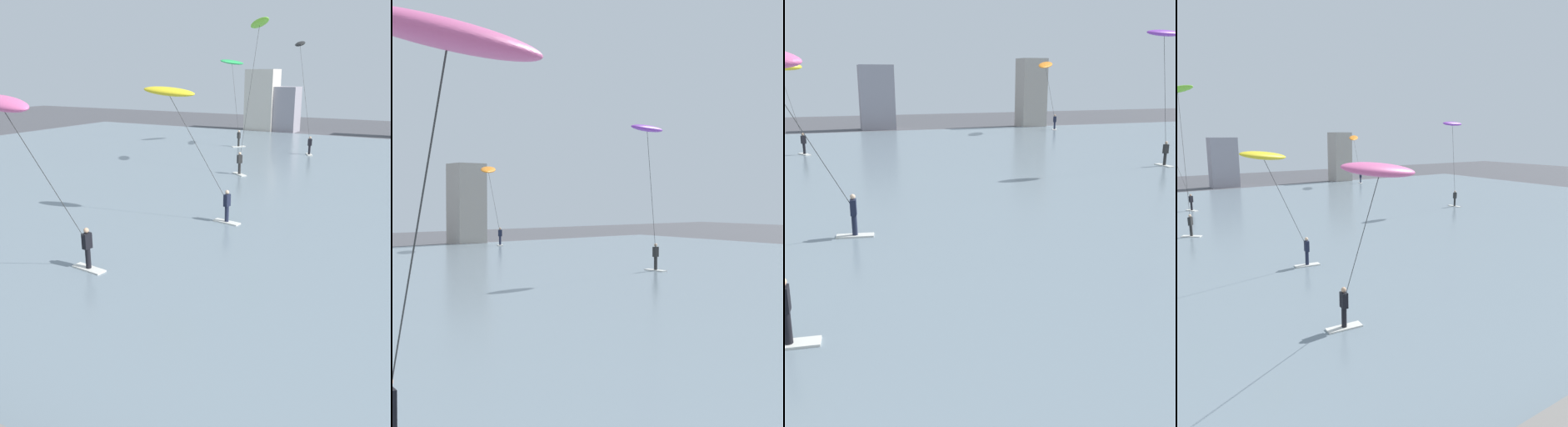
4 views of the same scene
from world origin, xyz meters
The scene contains 4 objects.
water_bay centered at (0.00, 30.55, 0.05)m, with size 84.00×52.00×0.10m, color slate.
far_shore_buildings centered at (-2.88, 58.41, 3.60)m, with size 39.89×4.96×7.78m.
kitesurfer_purple centered at (15.96, 28.46, 7.42)m, with size 3.28×2.24×8.59m.
kitesurfer_orange centered at (18.61, 51.33, 6.53)m, with size 3.92×3.75×7.42m.
Camera 3 is at (-4.55, 0.91, 6.05)m, focal length 42.67 mm.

